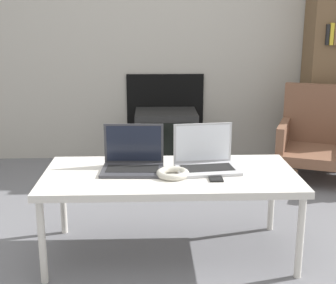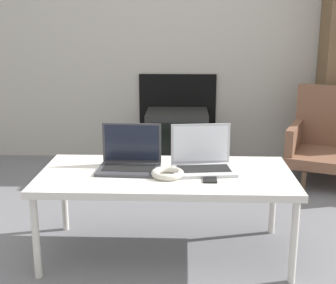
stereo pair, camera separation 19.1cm
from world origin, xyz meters
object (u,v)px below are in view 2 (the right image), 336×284
Objects in this scene: laptop_left at (130,159)px; headphones at (167,173)px; phone at (210,178)px; tv at (177,139)px; laptop_right at (202,160)px.

laptop_left is 0.24m from headphones.
tv reaches higher than phone.
headphones is 0.22m from phone.
headphones is at bearing -29.52° from laptop_left.
laptop_left is at bearing 147.93° from headphones.
tv is at bearing 89.01° from laptop_right.
laptop_left and laptop_right have the same top height.
headphones reaches higher than phone.
phone is (0.42, -0.16, -0.05)m from laptop_left.
headphones reaches higher than tv.
laptop_left is 1.58m from tv.
headphones is 1.28× the size of phone.
laptop_left reaches higher than phone.
laptop_left is at bearing 172.97° from laptop_right.
headphones is at bearing -151.64° from laptop_right.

